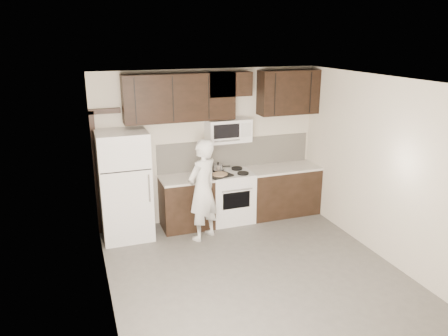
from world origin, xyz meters
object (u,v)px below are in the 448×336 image
stove (230,196)px  microwave (228,130)px  refrigerator (125,186)px  person (203,190)px

stove → microwave: microwave is taller
microwave → refrigerator: size_ratio=0.42×
refrigerator → person: size_ratio=1.07×
stove → refrigerator: size_ratio=0.52×
person → microwave: bearing=-169.2°
stove → person: bearing=-142.3°
microwave → stove: bearing=-89.9°
refrigerator → microwave: bearing=5.1°
stove → person: person is taller
microwave → person: size_ratio=0.45×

